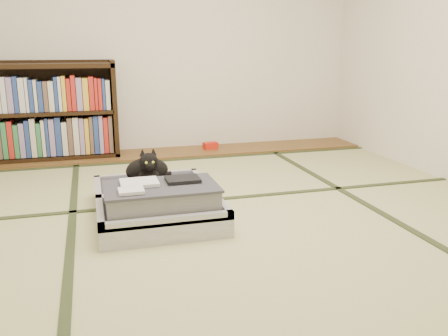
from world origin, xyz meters
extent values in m
plane|color=tan|center=(0.00, 0.00, 0.00)|extent=(4.50, 4.50, 0.00)
cube|color=brown|center=(0.00, 2.00, 0.01)|extent=(4.00, 0.50, 0.02)
cube|color=red|center=(0.38, 2.03, 0.06)|extent=(0.16, 0.11, 0.07)
plane|color=silver|center=(0.00, 2.25, 1.20)|extent=(4.00, 0.00, 4.00)
cube|color=#2D381E|center=(-1.00, 0.00, 0.00)|extent=(0.05, 4.50, 0.01)
cube|color=#2D381E|center=(1.00, 0.00, 0.00)|extent=(0.05, 4.50, 0.01)
cube|color=#2D381E|center=(0.00, 0.40, 0.00)|extent=(4.00, 0.05, 0.01)
cube|color=#2D381E|center=(0.00, 1.70, 0.00)|extent=(4.00, 0.05, 0.01)
cube|color=black|center=(-0.60, 2.07, 0.47)|extent=(0.04, 0.35, 0.98)
cube|color=black|center=(-1.34, 2.07, 0.03)|extent=(1.52, 0.35, 0.04)
cube|color=black|center=(-1.34, 2.07, 0.91)|extent=(1.52, 0.35, 0.04)
cube|color=black|center=(-1.34, 2.07, 0.47)|extent=(1.45, 0.35, 0.03)
cube|color=black|center=(-1.34, 2.23, 0.47)|extent=(1.52, 0.02, 0.98)
cube|color=gray|center=(-1.34, 2.05, 0.25)|extent=(1.37, 0.24, 0.41)
cube|color=gray|center=(-1.34, 2.05, 0.66)|extent=(1.37, 0.24, 0.37)
cube|color=silver|center=(-0.46, -0.06, 0.07)|extent=(0.77, 0.51, 0.13)
cube|color=#313139|center=(-0.46, -0.06, 0.10)|extent=(0.69, 0.43, 0.10)
cube|color=silver|center=(-0.46, -0.29, 0.14)|extent=(0.77, 0.04, 0.05)
cube|color=silver|center=(-0.46, 0.18, 0.14)|extent=(0.77, 0.04, 0.05)
cube|color=silver|center=(-0.83, -0.06, 0.14)|extent=(0.04, 0.51, 0.05)
cube|color=silver|center=(-0.10, -0.06, 0.14)|extent=(0.04, 0.51, 0.05)
cube|color=silver|center=(-0.46, 0.46, 0.07)|extent=(0.77, 0.51, 0.13)
cube|color=#313139|center=(-0.46, 0.46, 0.10)|extent=(0.69, 0.43, 0.10)
cube|color=silver|center=(-0.46, 0.22, 0.14)|extent=(0.77, 0.04, 0.05)
cube|color=silver|center=(-0.46, 0.69, 0.14)|extent=(0.77, 0.04, 0.05)
cube|color=silver|center=(-0.83, 0.46, 0.14)|extent=(0.04, 0.51, 0.05)
cube|color=silver|center=(-0.10, 0.46, 0.14)|extent=(0.04, 0.51, 0.05)
cylinder|color=black|center=(-0.46, 0.20, 0.14)|extent=(0.69, 0.02, 0.02)
cube|color=gray|center=(-0.46, -0.06, 0.20)|extent=(0.66, 0.40, 0.13)
cube|color=#3D3C45|center=(-0.46, -0.06, 0.27)|extent=(0.68, 0.42, 0.02)
cube|color=silver|center=(-0.58, -0.01, 0.29)|extent=(0.23, 0.18, 0.02)
cube|color=black|center=(-0.32, -0.01, 0.29)|extent=(0.21, 0.16, 0.02)
cube|color=silver|center=(-0.65, -0.16, 0.29)|extent=(0.14, 0.12, 0.02)
cube|color=white|center=(-0.69, -0.30, 0.07)|extent=(0.06, 0.01, 0.04)
cube|color=white|center=(-0.56, -0.30, 0.06)|extent=(0.05, 0.01, 0.04)
cube|color=orange|center=(-0.20, -0.30, 0.07)|extent=(0.05, 0.01, 0.04)
cube|color=#197F33|center=(-0.28, -0.30, 0.09)|extent=(0.04, 0.01, 0.03)
ellipsoid|color=black|center=(-0.48, 0.47, 0.24)|extent=(0.30, 0.20, 0.18)
ellipsoid|color=black|center=(-0.48, 0.38, 0.22)|extent=(0.15, 0.11, 0.11)
ellipsoid|color=black|center=(-0.48, 0.35, 0.33)|extent=(0.13, 0.12, 0.12)
sphere|color=black|center=(-0.48, 0.30, 0.31)|extent=(0.06, 0.06, 0.06)
cone|color=black|center=(-0.52, 0.37, 0.39)|extent=(0.05, 0.05, 0.06)
cone|color=black|center=(-0.44, 0.37, 0.39)|extent=(0.05, 0.05, 0.06)
sphere|color=#A5BF33|center=(-0.50, 0.30, 0.34)|extent=(0.02, 0.02, 0.02)
sphere|color=#A5BF33|center=(-0.46, 0.30, 0.34)|extent=(0.02, 0.02, 0.02)
cylinder|color=black|center=(-0.38, 0.56, 0.17)|extent=(0.18, 0.11, 0.03)
torus|color=white|center=(-0.30, 0.48, 0.15)|extent=(0.11, 0.11, 0.01)
torus|color=white|center=(-0.30, 0.47, 0.17)|extent=(0.09, 0.09, 0.01)
camera|label=1|loc=(-0.84, -2.79, 1.10)|focal=38.00mm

